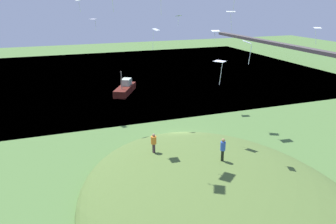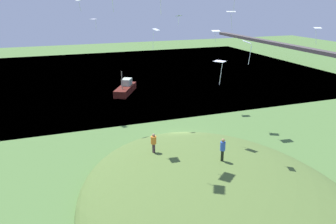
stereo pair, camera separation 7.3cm
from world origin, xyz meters
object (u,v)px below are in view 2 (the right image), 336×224
Objects in this scene: kite_4 at (78,1)px; kite_5 at (247,44)px; kite_13 at (216,31)px; kite_12 at (318,30)px; boat_on_lake at (126,88)px; kite_0 at (94,20)px; person_watching_kites at (154,141)px; kite_10 at (179,16)px; kite_7 at (156,31)px; kite_8 at (231,13)px; person_walking_path at (223,147)px; kite_1 at (220,63)px.

kite_5 is at bearing 27.40° from kite_4.
kite_12 is at bearing 7.31° from kite_13.
kite_12 is at bearing -128.36° from boat_on_lake.
kite_0 is 0.91× the size of kite_12.
kite_10 is at bearing -43.73° from person_watching_kites.
kite_8 is (-0.62, 8.60, 1.55)m from kite_7.
kite_8 is at bearing 85.98° from person_walking_path.
kite_13 reaches higher than person_watching_kites.
kite_12 is (25.76, 10.93, 10.56)m from boat_on_lake.
person_watching_kites is 19.90m from kite_13.
kite_0 is (-20.98, -5.92, 7.96)m from person_walking_path.
kite_8 is (-8.87, 11.52, 9.27)m from person_watching_kites.
boat_on_lake is 25.50m from person_watching_kites.
kite_10 is (-1.23, -5.46, -0.32)m from kite_8.
kite_0 is 0.98× the size of kite_4.
kite_4 is 11.78m from kite_10.
kite_0 is (-17.33, -1.75, 8.39)m from person_watching_kites.
kite_1 is at bearing -0.64° from kite_10.
kite_0 is 24.08m from kite_12.
boat_on_lake is 3.93× the size of person_watching_kites.
kite_12 reaches higher than kite_1.
kite_12 reaches higher than person_watching_kites.
kite_0 is at bearing -138.13° from kite_12.
person_watching_kites is 14.80m from kite_10.
kite_13 is (-5.01, 0.94, -2.34)m from kite_8.
person_watching_kites is 10.28m from kite_5.
kite_5 reaches higher than person_walking_path.
kite_7 is (-8.25, 2.92, 7.72)m from person_watching_kites.
kite_7 is at bearing -59.64° from kite_10.
kite_10 is at bearing 53.51° from kite_4.
kite_4 reaches higher than kite_1.
person_walking_path is 1.25× the size of kite_12.
kite_4 is at bearing 169.03° from boat_on_lake.
kite_7 reaches higher than boat_on_lake.
kite_13 is at bearing 159.83° from kite_5.
kite_12 is at bearing 43.13° from person_walking_path.
person_walking_path is at bearing -57.46° from kite_5.
kite_7 is at bearing -160.43° from kite_5.
person_walking_path is 16.29m from kite_10.
kite_7 is at bearing -85.90° from kite_8.
person_watching_kites is 0.83× the size of kite_7.
kite_0 is 0.64× the size of kite_1.
person_watching_kites is at bearing -159.03° from boat_on_lake.
boat_on_lake is 14.21m from kite_0.
kite_5 is 12.14m from kite_8.
person_watching_kites is at bearing -41.93° from kite_13.
kite_13 is (-15.98, 5.87, -0.67)m from kite_5.
kite_4 is (8.12, -6.72, 12.76)m from boat_on_lake.
kite_5 reaches higher than boat_on_lake.
boat_on_lake is 2.90× the size of kite_8.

